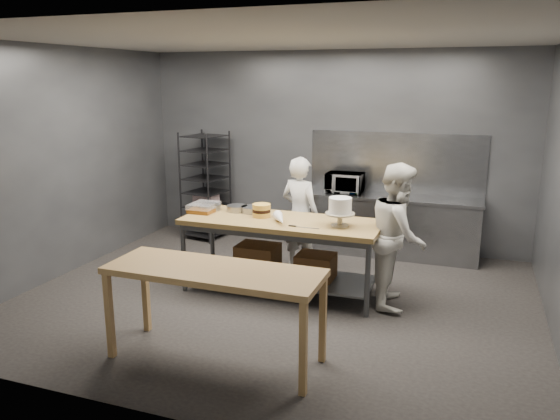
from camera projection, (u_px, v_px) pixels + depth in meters
name	position (u px, v px, depth m)	size (l,w,h in m)	color
ground	(276.00, 299.00, 6.55)	(6.00, 6.00, 0.00)	black
back_wall	(331.00, 150.00, 8.48)	(6.00, 0.04, 3.00)	#4C4F54
work_table	(282.00, 247.00, 6.67)	(2.40, 0.90, 0.92)	olive
near_counter	(214.00, 277.00, 4.96)	(2.00, 0.70, 0.90)	#A57F44
back_counter	(390.00, 225.00, 8.10)	(2.60, 0.60, 0.90)	slate
splashback_panel	(396.00, 163.00, 8.17)	(2.60, 0.02, 0.90)	slate
speed_rack	(206.00, 186.00, 8.93)	(0.70, 0.74, 1.75)	black
chef_behind	(300.00, 215.00, 7.35)	(0.58, 0.38, 1.58)	white
chef_right	(398.00, 235.00, 6.23)	(0.81, 0.63, 1.66)	silver
microwave	(345.00, 183.00, 8.19)	(0.54, 0.37, 0.30)	black
frosted_cake_stand	(340.00, 208.00, 6.23)	(0.34, 0.34, 0.34)	#A9A087
layer_cake	(262.00, 210.00, 6.69)	(0.22, 0.22, 0.16)	#F7C74E
cake_pans	(228.00, 208.00, 7.00)	(0.86, 0.36, 0.07)	gray
piping_bag	(280.00, 219.00, 6.36)	(0.12, 0.12, 0.38)	white
offset_spatula	(300.00, 227.00, 6.24)	(0.37, 0.02, 0.02)	slate
pastry_clamshells	(204.00, 207.00, 6.96)	(0.31, 0.39, 0.11)	brown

